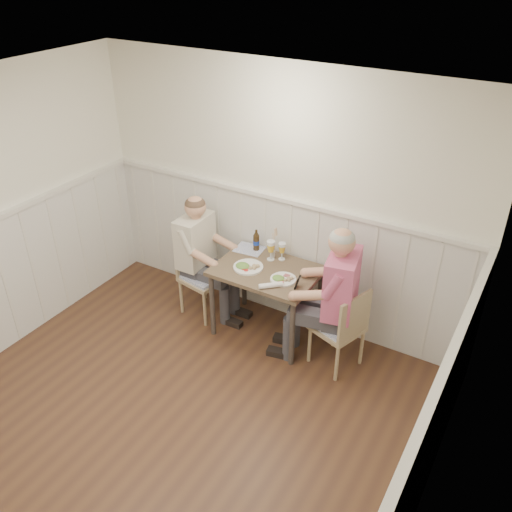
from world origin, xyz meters
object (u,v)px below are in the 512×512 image
at_px(dining_table, 267,278).
at_px(chair_right, 342,326).
at_px(man_in_pink, 334,309).
at_px(chair_left, 200,272).
at_px(grass_vase, 273,243).
at_px(beer_bottle, 256,241).
at_px(diner_cream, 200,263).

height_order(dining_table, chair_right, chair_right).
bearing_deg(man_in_pink, chair_right, -15.72).
relative_size(chair_left, grass_vase, 2.48).
bearing_deg(grass_vase, beer_bottle, 170.89).
bearing_deg(chair_left, diner_cream, 118.50).
bearing_deg(dining_table, diner_cream, 179.24).
relative_size(chair_left, beer_bottle, 3.82).
bearing_deg(diner_cream, chair_left, -61.50).
bearing_deg(chair_left, grass_vase, 18.78).
xyz_separation_m(diner_cream, beer_bottle, (0.53, 0.25, 0.29)).
height_order(chair_left, grass_vase, grass_vase).
bearing_deg(chair_right, beer_bottle, 162.13).
bearing_deg(diner_cream, chair_right, -3.57).
bearing_deg(dining_table, chair_left, -178.80).
relative_size(dining_table, beer_bottle, 4.32).
bearing_deg(man_in_pink, grass_vase, 159.67).
distance_m(chair_right, chair_left, 1.62).
distance_m(chair_left, man_in_pink, 1.53).
xyz_separation_m(chair_right, man_in_pink, (-0.10, 0.03, 0.14)).
bearing_deg(chair_left, man_in_pink, -1.78).
distance_m(chair_right, diner_cream, 1.64).
bearing_deg(chair_right, diner_cream, 176.43).
xyz_separation_m(dining_table, chair_right, (0.84, -0.09, -0.20)).
relative_size(man_in_pink, grass_vase, 4.11).
height_order(man_in_pink, diner_cream, man_in_pink).
distance_m(beer_bottle, grass_vase, 0.22).
height_order(chair_left, diner_cream, diner_cream).
bearing_deg(chair_right, man_in_pink, 164.28).
relative_size(chair_right, beer_bottle, 3.71).
xyz_separation_m(diner_cream, grass_vase, (0.74, 0.22, 0.35)).
bearing_deg(dining_table, beer_bottle, 135.56).
bearing_deg(grass_vase, chair_left, -161.22).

